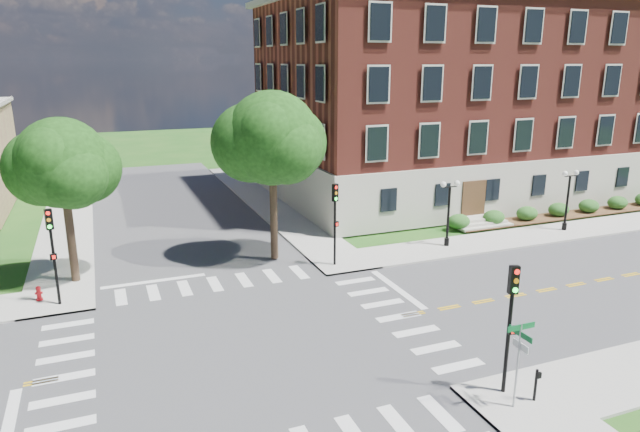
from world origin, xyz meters
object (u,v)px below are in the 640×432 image
object	(u,v)px
street_sign_pole	(519,349)
fire_hydrant	(39,294)
twin_lamp_west	(449,209)
traffic_signal_se	(511,313)
traffic_signal_nw	(52,244)
traffic_signal_ne	(335,214)
twin_lamp_east	(568,197)
push_button_post	(536,383)

from	to	relation	value
street_sign_pole	fire_hydrant	size ratio (longest dim) A/B	4.13
twin_lamp_west	street_sign_pole	size ratio (longest dim) A/B	1.36
traffic_signal_se	traffic_signal_nw	size ratio (longest dim) A/B	1.00
traffic_signal_se	traffic_signal_ne	world-z (taller)	same
traffic_signal_ne	twin_lamp_west	world-z (taller)	traffic_signal_ne
traffic_signal_se	traffic_signal_ne	size ratio (longest dim) A/B	1.00
fire_hydrant	traffic_signal_ne	bearing A→B (deg)	-2.50
traffic_signal_se	fire_hydrant	size ratio (longest dim) A/B	6.40
street_sign_pole	fire_hydrant	distance (m)	22.56
traffic_signal_se	twin_lamp_east	distance (m)	22.82
traffic_signal_ne	traffic_signal_nw	world-z (taller)	same
traffic_signal_ne	twin_lamp_west	distance (m)	8.13
street_sign_pole	traffic_signal_nw	bearing A→B (deg)	134.69
traffic_signal_ne	street_sign_pole	bearing A→B (deg)	-89.16
fire_hydrant	twin_lamp_west	bearing A→B (deg)	-0.12
traffic_signal_nw	traffic_signal_ne	bearing A→B (deg)	0.71
street_sign_pole	twin_lamp_east	bearing A→B (deg)	42.09
traffic_signal_se	push_button_post	world-z (taller)	traffic_signal_se
twin_lamp_west	fire_hydrant	world-z (taller)	twin_lamp_west
traffic_signal_ne	street_sign_pole	xyz separation A→B (m)	(0.22, -15.25, -0.88)
traffic_signal_ne	street_sign_pole	distance (m)	15.28
traffic_signal_se	push_button_post	distance (m)	2.62
traffic_signal_nw	twin_lamp_west	distance (m)	22.79
fire_hydrant	traffic_signal_se	bearing A→B (deg)	-42.99
traffic_signal_se	traffic_signal_ne	bearing A→B (deg)	92.02
twin_lamp_west	push_button_post	xyz separation A→B (m)	(-6.93, -15.87, -1.73)
twin_lamp_west	twin_lamp_east	bearing A→B (deg)	-0.36
traffic_signal_nw	twin_lamp_east	world-z (taller)	traffic_signal_nw
traffic_signal_se	street_sign_pole	bearing A→B (deg)	-107.78
traffic_signal_nw	push_button_post	size ratio (longest dim) A/B	4.00
traffic_signal_nw	street_sign_pole	distance (m)	21.22
traffic_signal_se	traffic_signal_ne	distance (m)	14.38
traffic_signal_nw	traffic_signal_se	bearing A→B (deg)	-43.04
twin_lamp_east	fire_hydrant	size ratio (longest dim) A/B	5.64
push_button_post	fire_hydrant	size ratio (longest dim) A/B	1.60
street_sign_pole	push_button_post	distance (m)	1.77
street_sign_pole	twin_lamp_west	bearing A→B (deg)	63.68
push_button_post	twin_lamp_west	bearing A→B (deg)	66.39
traffic_signal_se	traffic_signal_nw	world-z (taller)	same
traffic_signal_ne	fire_hydrant	bearing A→B (deg)	177.50
traffic_signal_se	push_button_post	size ratio (longest dim) A/B	4.00
twin_lamp_east	push_button_post	world-z (taller)	twin_lamp_east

